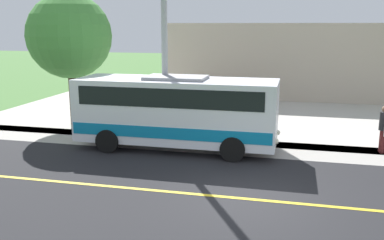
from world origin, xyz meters
name	(u,v)px	position (x,y,z in m)	size (l,w,h in m)	color
ground_plane	(248,199)	(0.00, 0.00, 0.00)	(120.00, 120.00, 0.00)	#477238
road_surface	(248,199)	(0.00, 0.00, 0.00)	(8.00, 100.00, 0.01)	black
sidewalk	(263,149)	(-5.20, 0.00, 0.00)	(2.40, 100.00, 0.01)	#9E9991
parking_lot_surface	(329,116)	(-12.40, 3.00, 0.00)	(14.00, 36.00, 0.01)	#B2ADA3
road_centre_line	(248,199)	(0.00, 0.00, 0.01)	(0.16, 100.00, 0.00)	gold
shuttle_bus_front	(176,109)	(-4.50, -3.34, 1.58)	(2.65, 7.86, 2.86)	white
pedestrian_with_bags	(383,128)	(-5.77, 4.46, 0.98)	(0.72, 0.34, 1.81)	#4C1919
street_light_pole	(163,31)	(-4.88, -3.93, 4.54)	(1.97, 0.24, 8.27)	#9E9EA3
parked_car_near	(224,101)	(-11.67, -2.65, 0.69)	(4.53, 2.28, 1.45)	#A51E1E
tree_curbside	(69,36)	(-7.40, -9.35, 4.25)	(3.99, 3.99, 6.26)	brown
commercial_building	(348,58)	(-21.40, 4.68, 2.44)	(10.00, 23.80, 4.88)	#B7A893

